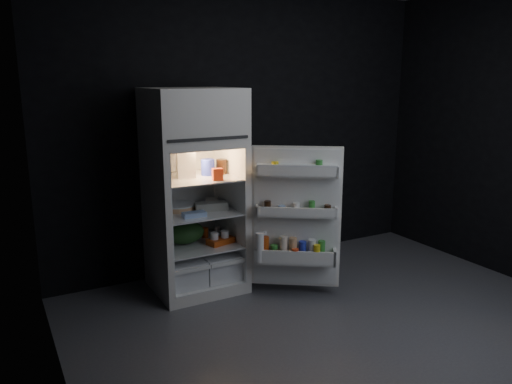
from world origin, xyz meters
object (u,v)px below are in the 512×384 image
refrigerator (193,184)px  fridge_door (295,221)px  egg_carton (211,206)px  yogurt_tray (221,241)px  milk_jug (186,163)px

refrigerator → fridge_door: 0.94m
fridge_door → egg_carton: 0.75m
fridge_door → yogurt_tray: bearing=139.0°
egg_carton → yogurt_tray: (0.06, -0.06, -0.31)m
yogurt_tray → egg_carton: bearing=122.2°
fridge_door → egg_carton: size_ratio=4.30×
refrigerator → yogurt_tray: bearing=-39.5°
refrigerator → fridge_door: (0.68, -0.59, -0.28)m
refrigerator → fridge_door: refrigerator is taller
milk_jug → egg_carton: 0.44m
refrigerator → egg_carton: refrigerator is taller
milk_jug → egg_carton: (0.19, -0.08, -0.38)m
fridge_door → refrigerator: bearing=139.4°
egg_carton → yogurt_tray: size_ratio=1.19×
fridge_door → milk_jug: 1.05m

